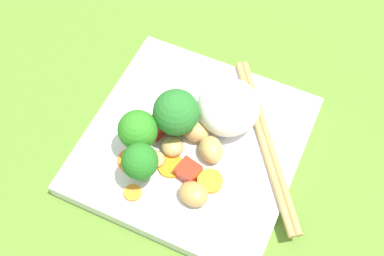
{
  "coord_description": "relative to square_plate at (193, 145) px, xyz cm",
  "views": [
    {
      "loc": [
        14.28,
        -27.17,
        55.59
      ],
      "look_at": [
        -0.42,
        0.47,
        3.99
      ],
      "focal_mm": 47.18,
      "sensor_mm": 36.0,
      "label": 1
    }
  ],
  "objects": [
    {
      "name": "ground_plane",
      "position": [
        0.0,
        0.0,
        -2.0
      ],
      "size": [
        110.0,
        110.0,
        2.0
      ],
      "primitive_type": "cube",
      "color": "#5A812C"
    },
    {
      "name": "square_plate",
      "position": [
        0.0,
        0.0,
        0.0
      ],
      "size": [
        26.96,
        26.96,
        1.99
      ],
      "primitive_type": "cube",
      "rotation": [
        0.0,
        0.0,
        0.06
      ],
      "color": "white",
      "rests_on": "ground_plane"
    },
    {
      "name": "rice_mound",
      "position": [
        2.34,
        4.65,
        3.91
      ],
      "size": [
        8.23,
        8.37,
        5.83
      ],
      "primitive_type": "ellipsoid",
      "rotation": [
        0.0,
        0.0,
        3.06
      ],
      "color": "white",
      "rests_on": "square_plate"
    },
    {
      "name": "broccoli_floret_0",
      "position": [
        -5.16,
        -3.87,
        5.03
      ],
      "size": [
        4.67,
        4.67,
        6.68
      ],
      "color": "#66B04A",
      "rests_on": "square_plate"
    },
    {
      "name": "broccoli_floret_1",
      "position": [
        -2.24,
        0.23,
        5.69
      ],
      "size": [
        5.47,
        5.47,
        7.6
      ],
      "color": "#5D8F4C",
      "rests_on": "square_plate"
    },
    {
      "name": "broccoli_floret_2",
      "position": [
        -2.88,
        -7.18,
        4.99
      ],
      "size": [
        4.18,
        4.18,
        6.25
      ],
      "color": "#54A043",
      "rests_on": "square_plate"
    },
    {
      "name": "carrot_slice_0",
      "position": [
        -5.28,
        -6.02,
        1.26
      ],
      "size": [
        4.04,
        4.04,
        0.53
      ],
      "primitive_type": "cylinder",
      "rotation": [
        0.0,
        0.0,
        3.59
      ],
      "color": "orange",
      "rests_on": "square_plate"
    },
    {
      "name": "carrot_slice_1",
      "position": [
        -0.65,
        -4.38,
        1.21
      ],
      "size": [
        3.38,
        3.38,
        0.43
      ],
      "primitive_type": "cylinder",
      "rotation": [
        0.0,
        0.0,
        3.22
      ],
      "color": "orange",
      "rests_on": "square_plate"
    },
    {
      "name": "carrot_slice_2",
      "position": [
        -2.84,
        -9.49,
        1.24
      ],
      "size": [
        2.48,
        2.48,
        0.49
      ],
      "primitive_type": "cylinder",
      "rotation": [
        0.0,
        0.0,
        1.82
      ],
      "color": "orange",
      "rests_on": "square_plate"
    },
    {
      "name": "carrot_slice_3",
      "position": [
        4.37,
        -4.05,
        1.36
      ],
      "size": [
        4.24,
        4.24,
        0.72
      ],
      "primitive_type": "cylinder",
      "rotation": [
        0.0,
        0.0,
        3.86
      ],
      "color": "orange",
      "rests_on": "square_plate"
    },
    {
      "name": "pepper_chunk_0",
      "position": [
        -4.73,
        -0.58,
        1.64
      ],
      "size": [
        3.43,
        3.55,
        1.29
      ],
      "primitive_type": "cube",
      "rotation": [
        0.0,
        0.0,
        5.98
      ],
      "color": "red",
      "rests_on": "square_plate"
    },
    {
      "name": "pepper_chunk_1",
      "position": [
        1.63,
        -4.3,
        1.86
      ],
      "size": [
        2.87,
        2.73,
        1.72
      ],
      "primitive_type": "cube",
      "rotation": [
        0.0,
        0.0,
        1.4
      ],
      "color": "red",
      "rests_on": "square_plate"
    },
    {
      "name": "chicken_piece_0",
      "position": [
        3.57,
        -6.64,
        2.05
      ],
      "size": [
        3.82,
        3.22,
        2.11
      ],
      "primitive_type": "ellipsoid",
      "rotation": [
        0.0,
        0.0,
        3.05
      ],
      "color": "tan",
      "rests_on": "square_plate"
    },
    {
      "name": "chicken_piece_1",
      "position": [
        0.49,
        0.59,
        2.28
      ],
      "size": [
        3.71,
        2.84,
        2.57
      ],
      "primitive_type": "ellipsoid",
      "rotation": [
        0.0,
        0.0,
        0.13
      ],
      "color": "tan",
      "rests_on": "square_plate"
    },
    {
      "name": "chicken_piece_2",
      "position": [
        2.77,
        -0.69,
        2.27
      ],
      "size": [
        4.55,
        4.48,
        2.55
      ],
      "primitive_type": "ellipsoid",
      "rotation": [
        0.0,
        0.0,
        2.42
      ],
      "color": "tan",
      "rests_on": "square_plate"
    },
    {
      "name": "chicken_piece_3",
      "position": [
        -2.68,
        -4.7,
        1.8
      ],
      "size": [
        2.85,
        2.41,
        1.6
      ],
      "primitive_type": "ellipsoid",
      "rotation": [
        0.0,
        0.0,
        0.1
      ],
      "color": "tan",
      "rests_on": "square_plate"
    },
    {
      "name": "chicken_piece_4",
      "position": [
        -1.54,
        -2.38,
        1.94
      ],
      "size": [
        3.03,
        2.88,
        1.89
      ],
      "primitive_type": "ellipsoid",
      "rotation": [
        0.0,
        0.0,
        6.16
      ],
      "color": "tan",
      "rests_on": "square_plate"
    },
    {
      "name": "chopstick_pair",
      "position": [
        7.98,
        3.86,
        1.43
      ],
      "size": [
        16.65,
        19.96,
        0.86
      ],
      "rotation": [
        0.0,
        0.0,
        2.25
      ],
      "color": "tan",
      "rests_on": "square_plate"
    }
  ]
}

